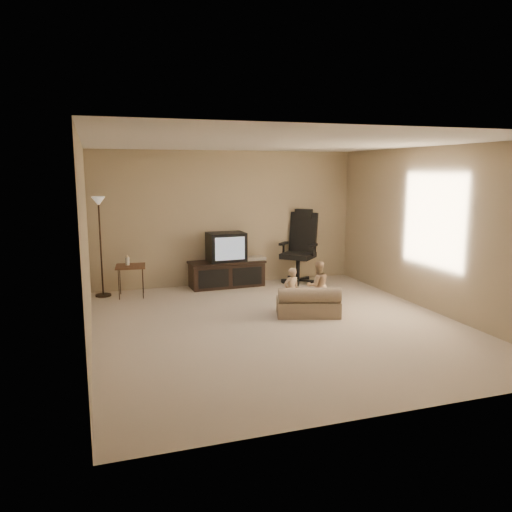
{
  "coord_description": "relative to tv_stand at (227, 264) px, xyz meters",
  "views": [
    {
      "loc": [
        -2.41,
        -6.31,
        2.15
      ],
      "look_at": [
        -0.13,
        0.6,
        0.89
      ],
      "focal_mm": 35.0,
      "sensor_mm": 36.0,
      "label": 1
    }
  ],
  "objects": [
    {
      "name": "floor",
      "position": [
        0.08,
        -2.49,
        -0.42
      ],
      "size": [
        5.5,
        5.5,
        0.0
      ],
      "primitive_type": "plane",
      "color": "beige",
      "rests_on": "ground"
    },
    {
      "name": "floor_lamp",
      "position": [
        -2.22,
        -0.04,
        0.82
      ],
      "size": [
        0.27,
        0.27,
        1.71
      ],
      "color": "black",
      "rests_on": "floor"
    },
    {
      "name": "tv_stand",
      "position": [
        0.0,
        0.0,
        0.0
      ],
      "size": [
        1.43,
        0.57,
        1.01
      ],
      "rotation": [
        0.0,
        0.0,
        0.03
      ],
      "color": "black",
      "rests_on": "floor"
    },
    {
      "name": "toddler_left",
      "position": [
        0.44,
        -2.08,
        -0.06
      ],
      "size": [
        0.29,
        0.23,
        0.72
      ],
      "primitive_type": "imported",
      "rotation": [
        0.0,
        0.0,
        3.31
      ],
      "color": "#D7AE86",
      "rests_on": "floor"
    },
    {
      "name": "child_sofa",
      "position": [
        0.66,
        -2.22,
        -0.24
      ],
      "size": [
        1.04,
        0.78,
        0.45
      ],
      "rotation": [
        0.0,
        0.0,
        -0.3
      ],
      "color": "#9C876A",
      "rests_on": "floor"
    },
    {
      "name": "toddler_right",
      "position": [
        0.93,
        -1.95,
        -0.04
      ],
      "size": [
        0.37,
        0.21,
        0.77
      ],
      "primitive_type": "imported",
      "rotation": [
        0.0,
        0.0,
        3.15
      ],
      "color": "#D7AE86",
      "rests_on": "floor"
    },
    {
      "name": "side_table",
      "position": [
        -1.76,
        -0.2,
        0.1
      ],
      "size": [
        0.54,
        0.54,
        0.73
      ],
      "rotation": [
        0.0,
        0.0,
        -0.1
      ],
      "color": "brown",
      "rests_on": "floor"
    },
    {
      "name": "office_chair",
      "position": [
        1.43,
        -0.08,
        0.08
      ],
      "size": [
        0.91,
        0.91,
        1.4
      ],
      "rotation": [
        0.0,
        0.0,
        -0.77
      ],
      "color": "black",
      "rests_on": "floor"
    },
    {
      "name": "room_shell",
      "position": [
        0.08,
        -2.49,
        1.1
      ],
      "size": [
        5.5,
        5.5,
        5.5
      ],
      "color": "silver",
      "rests_on": "floor"
    }
  ]
}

